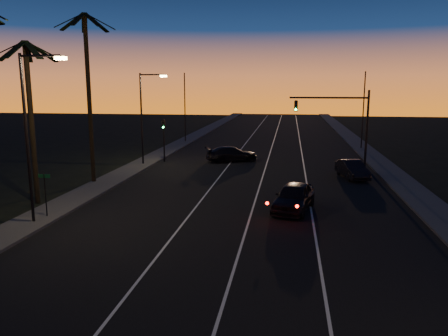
% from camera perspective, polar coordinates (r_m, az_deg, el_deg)
% --- Properties ---
extents(road, '(20.00, 170.00, 0.01)m').
position_cam_1_polar(road, '(31.86, 3.69, -2.68)').
color(road, black).
rests_on(road, ground).
extents(sidewalk_left, '(2.40, 170.00, 0.16)m').
position_cam_1_polar(sidewalk_left, '(34.61, -15.13, -1.84)').
color(sidewalk_left, '#3A3A38').
rests_on(sidewalk_left, ground).
extents(sidewalk_right, '(2.40, 170.00, 0.16)m').
position_cam_1_polar(sidewalk_right, '(32.89, 23.55, -3.01)').
color(sidewalk_right, '#3A3A38').
rests_on(sidewalk_right, ground).
extents(lane_stripe_left, '(0.12, 160.00, 0.01)m').
position_cam_1_polar(lane_stripe_left, '(32.24, -1.63, -2.48)').
color(lane_stripe_left, silver).
rests_on(lane_stripe_left, road).
extents(lane_stripe_mid, '(0.12, 160.00, 0.01)m').
position_cam_1_polar(lane_stripe_mid, '(31.82, 4.59, -2.69)').
color(lane_stripe_mid, silver).
rests_on(lane_stripe_mid, road).
extents(lane_stripe_right, '(0.12, 160.00, 0.01)m').
position_cam_1_polar(lane_stripe_right, '(31.79, 10.90, -2.87)').
color(lane_stripe_right, silver).
rests_on(lane_stripe_right, road).
extents(palm_mid, '(4.25, 4.16, 10.03)m').
position_cam_1_polar(palm_mid, '(29.50, -24.02, 7.62)').
color(palm_mid, black).
rests_on(palm_mid, ground).
extents(palm_far, '(4.25, 4.16, 12.53)m').
position_cam_1_polar(palm_far, '(34.25, -17.31, 10.63)').
color(palm_far, black).
rests_on(palm_far, ground).
extents(streetlight_left_near, '(2.55, 0.26, 9.00)m').
position_cam_1_polar(streetlight_left_near, '(24.84, -23.90, 5.06)').
color(streetlight_left_near, black).
rests_on(streetlight_left_near, ground).
extents(streetlight_left_far, '(2.55, 0.26, 8.50)m').
position_cam_1_polar(streetlight_left_far, '(41.16, -10.34, 7.32)').
color(streetlight_left_far, black).
rests_on(streetlight_left_far, ground).
extents(street_sign, '(0.70, 0.06, 2.60)m').
position_cam_1_polar(street_sign, '(26.29, -22.32, -2.67)').
color(street_sign, black).
rests_on(street_sign, ground).
extents(signal_mast, '(7.10, 0.41, 7.00)m').
position_cam_1_polar(signal_mast, '(41.22, 15.00, 6.74)').
color(signal_mast, black).
rests_on(signal_mast, ground).
extents(signal_post, '(0.28, 0.37, 4.20)m').
position_cam_1_polar(signal_post, '(42.86, -7.88, 4.61)').
color(signal_post, black).
rests_on(signal_post, ground).
extents(far_pole_left, '(0.14, 0.14, 9.00)m').
position_cam_1_polar(far_pole_left, '(57.59, -5.13, 7.81)').
color(far_pole_left, black).
rests_on(far_pole_left, ground).
extents(far_pole_right, '(0.14, 0.14, 9.00)m').
position_cam_1_polar(far_pole_right, '(53.63, 17.73, 7.14)').
color(far_pole_right, black).
rests_on(far_pole_right, ground).
extents(lead_car, '(3.03, 5.63, 1.64)m').
position_cam_1_polar(lead_car, '(26.43, 9.10, -3.76)').
color(lead_car, black).
rests_on(lead_car, road).
extents(right_car, '(2.43, 4.57, 1.43)m').
position_cam_1_polar(right_car, '(36.74, 16.39, -0.15)').
color(right_car, black).
rests_on(right_car, road).
extents(cross_car, '(5.50, 3.97, 1.48)m').
position_cam_1_polar(cross_car, '(43.03, 1.02, 1.86)').
color(cross_car, black).
rests_on(cross_car, road).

